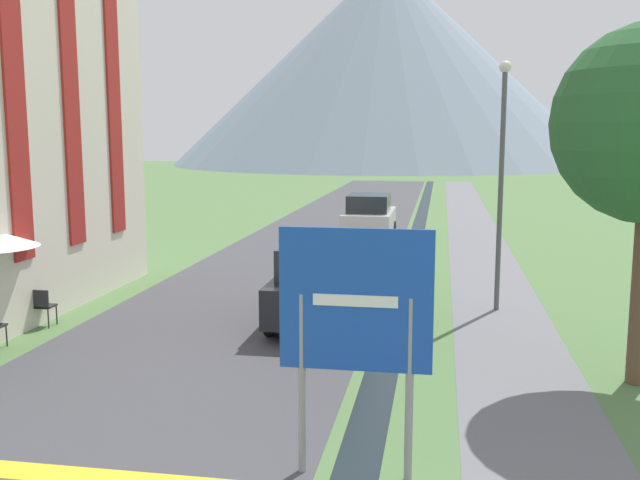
{
  "coord_description": "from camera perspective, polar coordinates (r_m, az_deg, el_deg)",
  "views": [
    {
      "loc": [
        2.17,
        -3.85,
        4.22
      ],
      "look_at": [
        -0.2,
        10.0,
        2.11
      ],
      "focal_mm": 40.0,
      "sensor_mm": 36.0,
      "label": 1
    }
  ],
  "objects": [
    {
      "name": "person_seated_far",
      "position": [
        16.77,
        -24.01,
        -4.39
      ],
      "size": [
        0.32,
        0.32,
        1.23
      ],
      "color": "#282833",
      "rests_on": "ground_plane"
    },
    {
      "name": "mountain_distant",
      "position": [
        100.62,
        5.3,
        13.95
      ],
      "size": [
        58.02,
        58.02,
        27.54
      ],
      "color": "gray",
      "rests_on": "ground_plane"
    },
    {
      "name": "parked_car_near",
      "position": [
        15.92,
        0.18,
        -3.46
      ],
      "size": [
        1.99,
        4.09,
        1.82
      ],
      "color": "black",
      "rests_on": "ground_plane"
    },
    {
      "name": "road",
      "position": [
        34.43,
        1.81,
        1.5
      ],
      "size": [
        6.4,
        60.0,
        0.01
      ],
      "color": "#424247",
      "rests_on": "ground_plane"
    },
    {
      "name": "parked_car_far",
      "position": [
        28.58,
        3.96,
        1.87
      ],
      "size": [
        1.97,
        3.9,
        1.82
      ],
      "color": "silver",
      "rests_on": "ground_plane"
    },
    {
      "name": "drainage_channel",
      "position": [
        34.13,
        7.98,
        1.36
      ],
      "size": [
        0.6,
        60.0,
        0.0
      ],
      "color": "black",
      "rests_on": "ground_plane"
    },
    {
      "name": "cafe_chair_far_right",
      "position": [
        16.79,
        -21.31,
        -4.8
      ],
      "size": [
        0.4,
        0.4,
        0.85
      ],
      "rotation": [
        0.0,
        0.0,
        -0.24
      ],
      "color": "#232328",
      "rests_on": "ground_plane"
    },
    {
      "name": "cafe_chair_far_left",
      "position": [
        16.91,
        -22.47,
        -4.78
      ],
      "size": [
        0.4,
        0.4,
        0.85
      ],
      "rotation": [
        0.0,
        0.0,
        -0.32
      ],
      "color": "#232328",
      "rests_on": "ground_plane"
    },
    {
      "name": "footpath",
      "position": [
        34.14,
        12.01,
        1.26
      ],
      "size": [
        2.2,
        60.0,
        0.01
      ],
      "color": "slate",
      "rests_on": "ground_plane"
    },
    {
      "name": "ground_plane",
      "position": [
        24.32,
        4.42,
        -1.48
      ],
      "size": [
        160.0,
        160.0,
        0.0
      ],
      "primitive_type": "plane",
      "color": "#517542"
    },
    {
      "name": "streetlamp",
      "position": [
        17.31,
        14.32,
        5.66
      ],
      "size": [
        0.28,
        0.28,
        5.87
      ],
      "color": "#515156",
      "rests_on": "ground_plane"
    },
    {
      "name": "road_sign",
      "position": [
        8.62,
        2.85,
        -6.37
      ],
      "size": [
        1.86,
        0.11,
        3.11
      ],
      "color": "gray",
      "rests_on": "ground_plane"
    }
  ]
}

